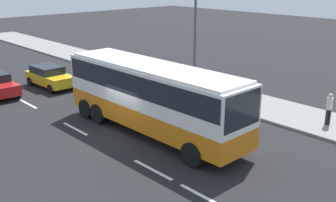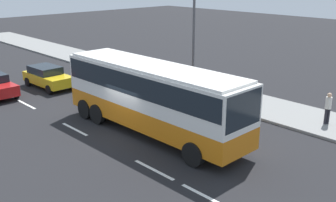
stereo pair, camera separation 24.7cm
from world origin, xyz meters
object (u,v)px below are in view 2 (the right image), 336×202
at_px(car_black_sedan, 107,76).
at_px(pedestrian_at_crossing, 328,106).
at_px(coach_bus, 152,92).
at_px(car_yellow_taxi, 48,77).
at_px(street_lamp, 196,34).
at_px(pedestrian_near_curb, 186,76).

height_order(car_black_sedan, pedestrian_at_crossing, pedestrian_at_crossing).
relative_size(coach_bus, car_yellow_taxi, 2.57).
relative_size(pedestrian_at_crossing, street_lamp, 0.25).
bearing_deg(street_lamp, pedestrian_near_curb, 156.88).
height_order(car_black_sedan, street_lamp, street_lamp).
relative_size(car_black_sedan, car_yellow_taxi, 1.06).
xyz_separation_m(car_yellow_taxi, pedestrian_near_curb, (7.48, 6.55, 0.29)).
relative_size(coach_bus, pedestrian_near_curb, 6.75).
bearing_deg(pedestrian_at_crossing, coach_bus, -95.62).
xyz_separation_m(pedestrian_at_crossing, street_lamp, (-8.57, -1.21, 3.04)).
distance_m(coach_bus, street_lamp, 7.13).
distance_m(car_black_sedan, pedestrian_near_curb, 5.76).
distance_m(coach_bus, car_yellow_taxi, 11.82).
relative_size(coach_bus, pedestrian_at_crossing, 6.41).
bearing_deg(coach_bus, street_lamp, 113.93).
relative_size(car_yellow_taxi, pedestrian_at_crossing, 2.50).
bearing_deg(car_yellow_taxi, pedestrian_at_crossing, 19.98).
height_order(car_yellow_taxi, pedestrian_near_curb, pedestrian_near_curb).
height_order(car_black_sedan, car_yellow_taxi, car_yellow_taxi).
xyz_separation_m(coach_bus, car_black_sedan, (-8.97, 3.55, -1.43)).
distance_m(car_yellow_taxi, street_lamp, 11.22).
bearing_deg(pedestrian_at_crossing, car_yellow_taxi, -125.75).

